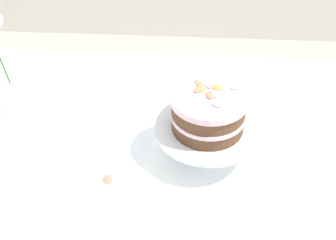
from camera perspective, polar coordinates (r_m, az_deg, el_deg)
dining_table at (r=1.45m, az=-2.90°, el=-6.60°), size 1.40×1.00×0.74m
linen_napkin at (r=1.39m, az=4.46°, el=-3.96°), size 0.36×0.36×0.00m
cake_stand at (r=1.33m, az=4.63°, el=-1.47°), size 0.29×0.29×0.10m
layer_cake at (r=1.28m, az=4.81°, el=0.97°), size 0.21×0.21×0.12m
loose_petal_0 at (r=1.60m, az=-4.62°, el=3.31°), size 0.04×0.04×0.00m
loose_petal_1 at (r=1.32m, az=-7.18°, el=-6.94°), size 0.04×0.04×0.00m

